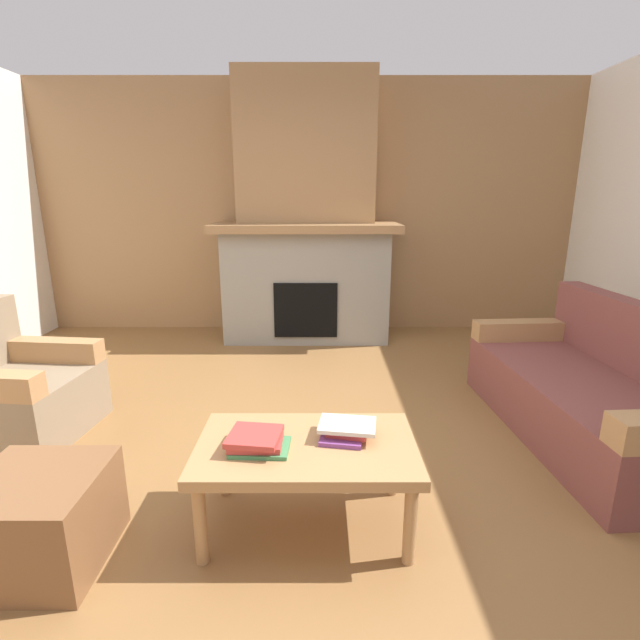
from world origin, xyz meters
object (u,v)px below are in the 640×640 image
(fireplace, at_px, (307,229))
(armchair, at_px, (15,392))
(couch, at_px, (596,395))
(ottoman, at_px, (41,519))
(coffee_table, at_px, (307,454))

(fireplace, height_order, armchair, fireplace)
(couch, distance_m, ottoman, 3.13)
(couch, height_order, coffee_table, couch)
(fireplace, relative_size, ottoman, 5.19)
(fireplace, distance_m, coffee_table, 3.19)
(couch, bearing_deg, ottoman, -159.74)
(fireplace, bearing_deg, couch, -49.58)
(couch, relative_size, ottoman, 3.56)
(armchair, distance_m, coffee_table, 2.11)
(couch, relative_size, armchair, 2.17)
(couch, bearing_deg, fireplace, 130.42)
(fireplace, distance_m, ottoman, 3.61)
(coffee_table, bearing_deg, ottoman, -168.54)
(fireplace, bearing_deg, armchair, -129.57)
(fireplace, relative_size, coffee_table, 2.70)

